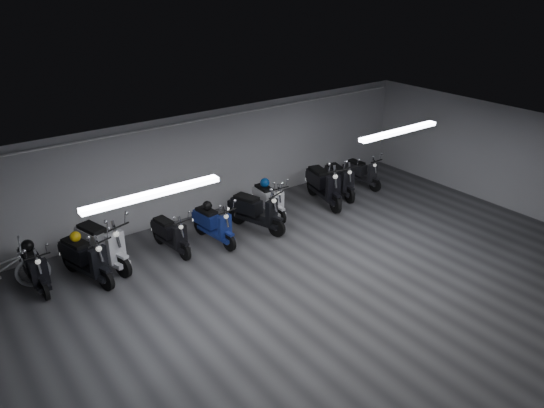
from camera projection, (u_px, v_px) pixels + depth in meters
floor at (324, 299)px, 10.45m from camera, size 14.00×10.00×0.01m
ceiling at (331, 169)px, 9.29m from camera, size 14.00×10.00×0.01m
back_wall at (199, 165)px, 13.53m from camera, size 14.00×0.01×2.80m
right_wall at (524, 163)px, 13.66m from camera, size 0.01×10.00×2.80m
fluor_strip_left at (153, 194)px, 8.42m from camera, size 2.40×0.18×0.08m
fluor_strip_right at (399, 131)px, 11.67m from camera, size 2.40×0.18×0.08m
conduit at (198, 120)px, 12.96m from camera, size 13.60×0.05×0.05m
scooter_0 at (33, 262)px, 10.57m from camera, size 0.60×1.67×1.23m
scooter_1 at (85, 252)px, 10.80m from camera, size 1.12×1.95×1.38m
scooter_2 at (101, 238)px, 11.26m from camera, size 1.18×2.10×1.48m
scooter_3 at (170, 229)px, 11.96m from camera, size 0.72×1.65×1.19m
scooter_4 at (214, 219)px, 12.36m from camera, size 0.76×1.75×1.26m
scooter_5 at (256, 205)px, 12.93m from camera, size 1.18×1.97×1.39m
scooter_6 at (269, 195)px, 13.71m from camera, size 0.66×1.68×1.23m
scooter_7 at (324, 179)px, 14.39m from camera, size 1.10×2.11×1.50m
scooter_8 at (340, 174)px, 14.95m from camera, size 1.02×1.87×1.32m
scooter_9 at (363, 168)px, 15.62m from camera, size 0.60×1.61×1.19m
helmet_0 at (27, 246)px, 10.62m from camera, size 0.26×0.26×0.26m
helmet_1 at (265, 183)px, 13.77m from camera, size 0.25×0.25×0.25m
helmet_2 at (75, 237)px, 10.82m from camera, size 0.23×0.23×0.23m
helmet_3 at (207, 206)px, 12.40m from camera, size 0.24×0.24×0.24m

